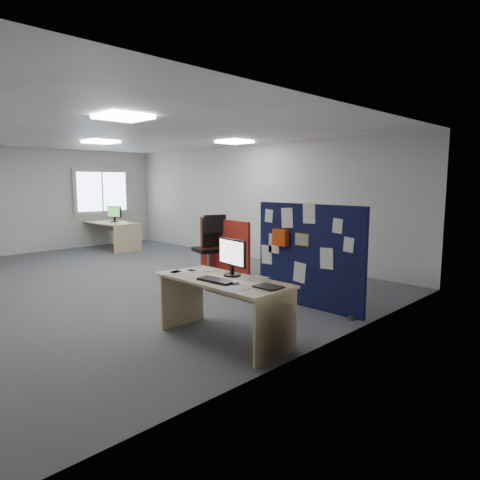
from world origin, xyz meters
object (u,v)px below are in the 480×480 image
Objects in this scene: second_desk at (113,228)px; monitor_second at (114,213)px; main_desk at (227,293)px; monitor_main at (232,255)px; red_divider at (224,250)px; office_chair at (211,243)px; navy_divider at (307,256)px.

monitor_second is (0.02, 0.05, 0.41)m from second_desk.
main_desk is 0.45m from monitor_main.
office_chair reaches higher than red_divider.
second_desk is at bearing -178.08° from red_divider.
main_desk is at bearing -35.65° from red_divider.
office_chair is at bearing -23.80° from monitor_second.
red_divider is (-2.20, 0.38, -0.21)m from navy_divider.
monitor_main is (0.06, -1.59, 0.21)m from navy_divider.
second_desk is at bearing -169.44° from office_chair.
red_divider is at bearing -22.09° from monitor_second.
main_desk is 7.70m from monitor_second.
navy_divider reaches higher than monitor_main.
main_desk is 3.23m from office_chair.
monitor_main is 0.29× the size of second_desk.
office_chair is at bearing 141.71° from main_desk.
main_desk is 1.07× the size of red_divider.
red_divider is 4.95m from second_desk.
navy_divider is at bearing 93.93° from main_desk.
main_desk is (0.12, -1.74, -0.21)m from navy_divider.
navy_divider is 1.22× the size of red_divider.
office_chair is at bearing -6.49° from second_desk.
office_chair is at bearing 173.92° from navy_divider.
monitor_main is (-0.06, 0.15, 0.42)m from main_desk.
navy_divider is 3.90× the size of monitor_second.
office_chair reaches higher than second_desk.
monitor_main is at bearing -34.38° from red_divider.
monitor_main is at bearing -19.81° from office_chair.
main_desk is at bearing -19.25° from second_desk.
red_divider is 4.95m from monitor_second.
office_chair is (-2.41, 0.26, -0.08)m from navy_divider.
second_desk is (-7.26, 2.54, 0.01)m from main_desk.
monitor_second is at bearing -170.13° from office_chair.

